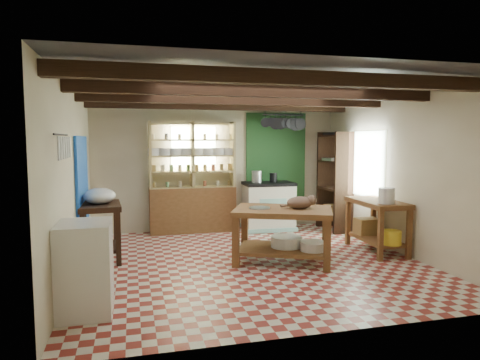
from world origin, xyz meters
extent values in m
cube|color=maroon|center=(0.00, 0.00, -0.01)|extent=(5.00, 5.00, 0.02)
cube|color=#454549|center=(0.00, 0.00, 2.60)|extent=(5.00, 5.00, 0.02)
cube|color=beige|center=(0.00, 2.50, 1.30)|extent=(5.00, 0.04, 2.60)
cube|color=beige|center=(0.00, -2.50, 1.30)|extent=(5.00, 0.04, 2.60)
cube|color=beige|center=(-2.50, 0.00, 1.30)|extent=(0.04, 5.00, 2.60)
cube|color=beige|center=(2.50, 0.00, 1.30)|extent=(0.04, 5.00, 2.60)
cube|color=black|center=(0.00, 0.00, 2.48)|extent=(5.00, 3.80, 0.15)
cube|color=blue|center=(-2.47, 0.90, 1.10)|extent=(0.04, 1.40, 1.60)
cube|color=#1B451D|center=(1.25, 2.47, 1.25)|extent=(1.30, 0.04, 2.30)
cube|color=silver|center=(-0.50, 2.48, 1.70)|extent=(0.90, 0.02, 0.80)
cube|color=silver|center=(2.48, 1.00, 1.40)|extent=(0.02, 1.30, 1.20)
cube|color=black|center=(-2.44, -1.20, 1.78)|extent=(0.06, 0.90, 0.28)
cube|color=black|center=(1.25, 2.05, 2.18)|extent=(0.86, 0.12, 0.36)
cube|color=tan|center=(-0.55, 2.31, 1.10)|extent=(1.70, 0.34, 2.20)
cube|color=black|center=(2.28, 1.80, 1.00)|extent=(0.40, 0.86, 2.00)
cube|color=brown|center=(0.48, -0.11, 0.41)|extent=(1.70, 1.46, 0.81)
cube|color=silver|center=(0.98, 2.15, 0.49)|extent=(1.02, 0.71, 0.98)
cube|color=black|center=(-2.20, 0.63, 0.44)|extent=(0.66, 0.91, 0.88)
cube|color=silver|center=(-2.22, -1.42, 0.49)|extent=(0.55, 0.66, 0.98)
cube|color=brown|center=(2.18, 0.07, 0.43)|extent=(0.64, 1.21, 0.85)
ellipsoid|color=#805F4A|center=(0.72, -0.17, 0.90)|extent=(0.46, 0.39, 0.18)
cylinder|color=#ADACB4|center=(0.14, -0.01, 0.82)|extent=(0.42, 0.42, 0.02)
cylinder|color=silver|center=(0.54, -0.09, 0.30)|extent=(0.62, 0.62, 0.16)
cylinder|color=silver|center=(0.85, -0.38, 0.28)|extent=(0.51, 0.51, 0.13)
cylinder|color=#ADACB4|center=(0.73, 2.16, 1.10)|extent=(0.21, 0.21, 0.24)
cylinder|color=black|center=(1.08, 2.15, 1.07)|extent=(0.15, 0.15, 0.19)
ellipsoid|color=silver|center=(-2.20, 0.63, 1.00)|extent=(0.51, 0.51, 0.24)
cylinder|color=silver|center=(2.12, -0.28, 0.98)|extent=(0.26, 0.26, 0.25)
cube|color=olive|center=(2.19, 0.37, 0.36)|extent=(0.40, 0.33, 0.27)
cylinder|color=gold|center=(2.16, -0.38, 0.34)|extent=(0.31, 0.31, 0.22)
camera|label=1|loc=(-1.72, -6.11, 1.85)|focal=32.00mm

